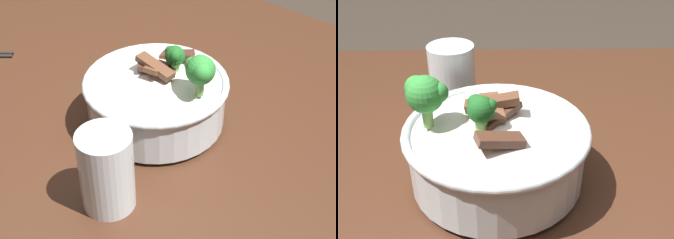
{
  "view_description": "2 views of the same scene",
  "coord_description": "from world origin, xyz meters",
  "views": [
    {
      "loc": [
        -0.62,
        0.55,
        1.36
      ],
      "look_at": [
        -0.16,
        0.03,
        0.81
      ],
      "focal_mm": 55.6,
      "sensor_mm": 36.0,
      "label": 1
    },
    {
      "loc": [
        -0.13,
        -0.4,
        1.15
      ],
      "look_at": [
        -0.12,
        0.04,
        0.87
      ],
      "focal_mm": 42.11,
      "sensor_mm": 36.0,
      "label": 2
    }
  ],
  "objects": [
    {
      "name": "rice_bowl",
      "position": [
        -0.13,
        0.03,
        0.85
      ],
      "size": [
        0.25,
        0.25,
        0.17
      ],
      "color": "silver",
      "rests_on": "dining_table"
    },
    {
      "name": "dining_table",
      "position": [
        0.0,
        0.0,
        0.7
      ],
      "size": [
        1.37,
        1.02,
        0.78
      ],
      "color": "#472819",
      "rests_on": "ground"
    },
    {
      "name": "drinking_glass",
      "position": [
        -0.21,
        0.21,
        0.84
      ],
      "size": [
        0.08,
        0.08,
        0.13
      ],
      "color": "white",
      "rests_on": "dining_table"
    }
  ]
}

